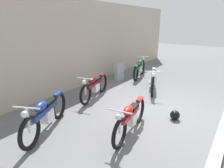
{
  "coord_description": "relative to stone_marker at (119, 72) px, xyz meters",
  "views": [
    {
      "loc": [
        -5.47,
        -1.94,
        2.68
      ],
      "look_at": [
        -0.02,
        1.9,
        0.55
      ],
      "focal_mm": 30.95,
      "sensor_mm": 36.0,
      "label": 1
    }
  ],
  "objects": [
    {
      "name": "ground_plane",
      "position": [
        -2.14,
        -2.98,
        -0.4
      ],
      "size": [
        40.0,
        40.0,
        0.0
      ],
      "primitive_type": "plane",
      "color": "slate"
    },
    {
      "name": "helmet",
      "position": [
        -2.47,
        -3.52,
        -0.26
      ],
      "size": [
        0.28,
        0.28,
        0.28
      ],
      "primitive_type": "sphere",
      "color": "black",
      "rests_on": "ground_plane"
    },
    {
      "name": "motorcycle_red",
      "position": [
        -3.85,
        -2.83,
        0.04
      ],
      "size": [
        2.01,
        0.61,
        0.91
      ],
      "rotation": [
        0.0,
        0.0,
        3.29
      ],
      "color": "black",
      "rests_on": "ground_plane"
    },
    {
      "name": "stone_marker",
      "position": [
        0.0,
        0.0,
        0.0
      ],
      "size": [
        0.54,
        0.25,
        0.8
      ],
      "primitive_type": "cube",
      "rotation": [
        0.0,
        0.0,
        -0.1
      ],
      "color": "#9E9EA3",
      "rests_on": "ground_plane"
    },
    {
      "name": "motorcycle_silver",
      "position": [
        -0.49,
        -1.95,
        0.07
      ],
      "size": [
        2.06,
        1.02,
        0.98
      ],
      "rotation": [
        0.0,
        0.0,
        3.53
      ],
      "color": "black",
      "rests_on": "ground_plane"
    },
    {
      "name": "motorcycle_maroon",
      "position": [
        -2.51,
        -0.54,
        0.05
      ],
      "size": [
        2.07,
        0.73,
        0.94
      ],
      "rotation": [
        0.0,
        0.0,
        3.37
      ],
      "color": "black",
      "rests_on": "ground_plane"
    },
    {
      "name": "building_wall",
      "position": [
        -2.14,
        1.02,
        1.4
      ],
      "size": [
        18.0,
        0.3,
        3.6
      ],
      "primitive_type": "cube",
      "color": "#B2A893",
      "rests_on": "ground_plane"
    },
    {
      "name": "motorcycle_blue",
      "position": [
        -4.99,
        -1.03,
        0.08
      ],
      "size": [
        2.07,
        1.11,
        1.0
      ],
      "rotation": [
        0.0,
        0.0,
        3.58
      ],
      "color": "black",
      "rests_on": "ground_plane"
    },
    {
      "name": "motorcycle_green",
      "position": [
        1.0,
        -0.56,
        0.07
      ],
      "size": [
        2.14,
        0.78,
        0.98
      ],
      "rotation": [
        0.0,
        0.0,
        0.24
      ],
      "color": "black",
      "rests_on": "ground_plane"
    }
  ]
}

